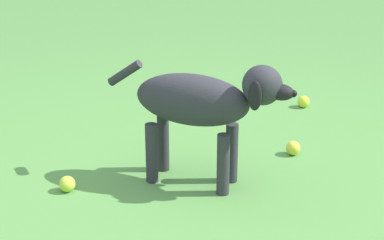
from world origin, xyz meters
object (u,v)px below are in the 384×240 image
object	(u,v)px
dog	(203,103)
tennis_ball_0	(67,184)
tennis_ball_2	(293,148)
tennis_ball_3	(303,102)

from	to	relation	value
dog	tennis_ball_0	size ratio (longest dim) A/B	12.09
dog	tennis_ball_2	bearing A→B (deg)	54.89
tennis_ball_0	dog	bearing A→B (deg)	32.46
dog	tennis_ball_3	world-z (taller)	dog
tennis_ball_0	tennis_ball_3	distance (m)	1.50
tennis_ball_3	tennis_ball_2	bearing A→B (deg)	-78.71
dog	tennis_ball_0	bearing A→B (deg)	-151.44
dog	tennis_ball_3	bearing A→B (deg)	78.84
tennis_ball_2	tennis_ball_3	xyz separation A→B (m)	(-0.13, 0.64, 0.00)
dog	tennis_ball_2	size ratio (longest dim) A/B	12.09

